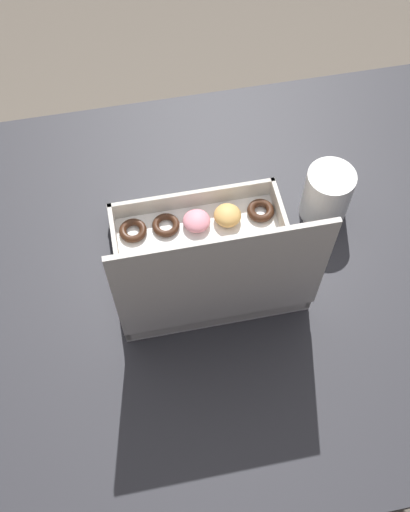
% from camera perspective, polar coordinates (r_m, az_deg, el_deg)
% --- Properties ---
extents(ground_plane, '(8.00, 8.00, 0.00)m').
position_cam_1_polar(ground_plane, '(1.78, 0.14, -13.65)').
color(ground_plane, '#6B6054').
extents(dining_table, '(1.17, 0.87, 0.77)m').
position_cam_1_polar(dining_table, '(1.15, 0.22, -4.20)').
color(dining_table, '#2D2D33').
rests_on(dining_table, ground_plane).
extents(donut_box, '(0.31, 0.26, 0.28)m').
position_cam_1_polar(donut_box, '(1.01, 0.50, -0.61)').
color(donut_box, white).
rests_on(donut_box, dining_table).
extents(coffee_mug, '(0.09, 0.09, 0.11)m').
position_cam_1_polar(coffee_mug, '(1.11, 11.55, 5.83)').
color(coffee_mug, white).
rests_on(coffee_mug, dining_table).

